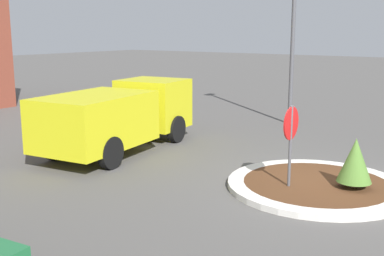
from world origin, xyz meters
The scene contains 6 objects.
ground_plane centered at (0.00, 0.00, 0.00)m, with size 120.00×120.00×0.00m, color #514F4C.
traffic_island centered at (0.00, 0.00, 0.07)m, with size 4.20×4.20×0.14m.
stop_sign centered at (-0.62, 0.44, 1.40)m, with size 0.76×0.07×2.02m.
island_shrub centered at (0.10, -0.83, 0.80)m, with size 0.78×0.78×1.16m.
utility_truck centered at (-0.02, 6.36, 1.14)m, with size 5.99×2.84×2.04m.
light_pole centered at (7.14, 3.87, 4.37)m, with size 0.70×0.30×7.60m.
Camera 1 is at (-10.61, -3.88, 3.67)m, focal length 45.00 mm.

